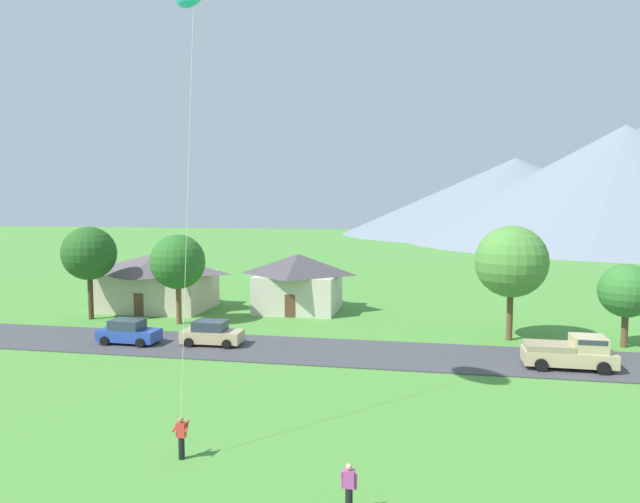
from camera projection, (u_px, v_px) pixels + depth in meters
road_strip at (333, 352)px, 37.75m from camera, size 160.00×6.89×0.08m
mountain_central_ridge at (515, 196)px, 173.27m from camera, size 105.76×105.76×23.39m
mountain_far_east_ridge at (624, 184)px, 137.83m from camera, size 105.52×105.52×28.64m
house_leftmost at (157, 280)px, 53.01m from camera, size 10.56×7.45×5.27m
house_left_center at (298, 281)px, 52.11m from camera, size 7.80×7.12×5.25m
tree_near_left at (178, 262)px, 46.18m from camera, size 4.48×4.48×7.38m
tree_left_of_center at (511, 262)px, 40.65m from camera, size 5.17×5.17×8.33m
tree_center at (89, 254)px, 47.98m from camera, size 4.54×4.54×7.93m
tree_right_of_center at (626, 291)px, 38.77m from camera, size 3.67×3.67×5.77m
parked_car_tan_west_end at (212, 333)px, 39.40m from camera, size 4.24×2.16×1.68m
parked_car_blue_mid_west at (129, 332)px, 39.79m from camera, size 4.24×2.15×1.68m
pickup_truck_sand_west_side at (571, 352)px, 33.79m from camera, size 5.21×2.35×1.99m
watcher_person at (349, 488)px, 18.12m from camera, size 0.56×0.24×1.68m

